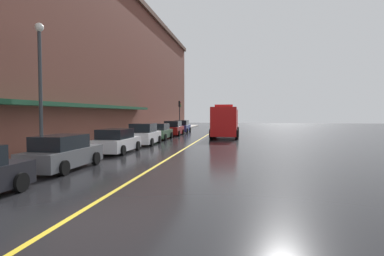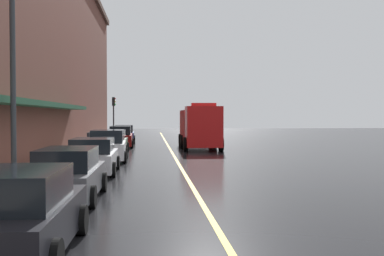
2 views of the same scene
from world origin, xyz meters
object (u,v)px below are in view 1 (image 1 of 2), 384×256
(parked_car_1, at_px, (63,153))
(parking_meter_0, at_px, (138,130))
(parked_car_3, at_px, (144,135))
(parked_car_4, at_px, (159,132))
(fire_truck, at_px, (225,122))
(parking_meter_2, at_px, (159,126))
(parked_car_5, at_px, (173,129))
(parked_car_2, at_px, (116,141))
(parked_car_6, at_px, (182,127))
(parking_meter_3, at_px, (140,129))
(street_lamp_left, at_px, (40,77))
(traffic_light_near, at_px, (180,110))

(parked_car_1, relative_size, parking_meter_0, 3.43)
(parked_car_3, relative_size, parked_car_4, 1.00)
(fire_truck, bearing_deg, parking_meter_2, -98.08)
(parked_car_1, xyz_separation_m, parking_meter_0, (-1.40, 14.87, 0.31))
(parked_car_5, distance_m, fire_truck, 6.49)
(fire_truck, distance_m, parking_meter_2, 7.76)
(parked_car_2, relative_size, parking_meter_0, 3.42)
(parked_car_4, xyz_separation_m, parked_car_5, (0.12, 5.82, 0.06))
(parked_car_4, xyz_separation_m, parking_meter_0, (-1.37, -2.38, 0.32))
(parked_car_4, distance_m, parked_car_6, 11.41)
(parking_meter_3, bearing_deg, parked_car_6, 83.71)
(parking_meter_0, bearing_deg, parking_meter_3, 90.00)
(parked_car_5, relative_size, fire_truck, 0.59)
(parked_car_5, xyz_separation_m, street_lamp_left, (-2.09, -21.68, 3.60))
(parked_car_5, distance_m, parked_car_6, 5.59)
(parked_car_4, height_order, parking_meter_0, parked_car_4)
(parked_car_6, xyz_separation_m, traffic_light_near, (-1.39, 5.42, 2.37))
(parked_car_1, bearing_deg, parking_meter_2, 4.04)
(parked_car_2, distance_m, traffic_light_near, 27.88)
(parked_car_4, relative_size, street_lamp_left, 0.62)
(street_lamp_left, bearing_deg, traffic_light_near, 88.84)
(parked_car_2, bearing_deg, fire_truck, -23.36)
(parked_car_2, xyz_separation_m, parked_car_5, (0.13, 16.74, 0.06))
(parked_car_5, relative_size, parked_car_6, 1.05)
(parked_car_5, height_order, fire_truck, fire_truck)
(parking_meter_3, bearing_deg, traffic_light_near, 89.81)
(parked_car_2, height_order, parked_car_3, parked_car_3)
(parked_car_2, bearing_deg, parked_car_3, -1.77)
(parked_car_1, xyz_separation_m, street_lamp_left, (-2.00, 1.39, 3.65))
(parked_car_6, bearing_deg, parked_car_3, 178.40)
(street_lamp_left, distance_m, traffic_light_near, 32.72)
(parked_car_3, bearing_deg, parking_meter_0, 24.56)
(parked_car_3, bearing_deg, parked_car_1, 178.00)
(parking_meter_0, bearing_deg, parked_car_3, -63.85)
(parked_car_5, bearing_deg, parked_car_4, 177.45)
(traffic_light_near, bearing_deg, parked_car_6, -75.57)
(parked_car_5, bearing_deg, street_lamp_left, 173.16)
(parking_meter_0, height_order, street_lamp_left, street_lamp_left)
(parked_car_4, height_order, parked_car_5, parked_car_5)
(parking_meter_2, bearing_deg, parking_meter_0, -90.00)
(parked_car_4, relative_size, fire_truck, 0.54)
(parking_meter_0, bearing_deg, parked_car_4, 60.09)
(parked_car_4, bearing_deg, parked_car_2, 179.58)
(fire_truck, relative_size, parking_meter_0, 6.04)
(parked_car_5, relative_size, street_lamp_left, 0.68)
(parked_car_4, height_order, parked_car_6, parked_car_6)
(parked_car_4, bearing_deg, parked_car_1, 179.75)
(parked_car_3, bearing_deg, traffic_light_near, 2.08)
(parked_car_2, xyz_separation_m, parking_meter_2, (-1.36, 15.99, 0.32))
(parked_car_1, height_order, traffic_light_near, traffic_light_near)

